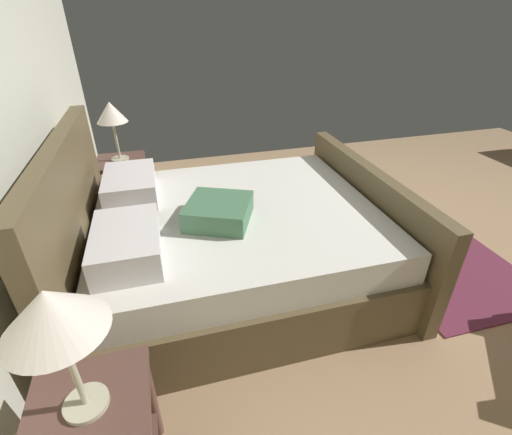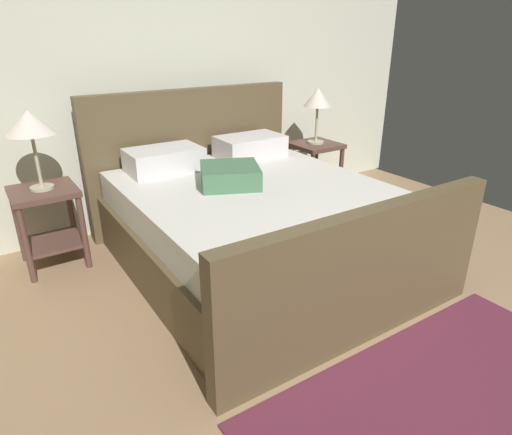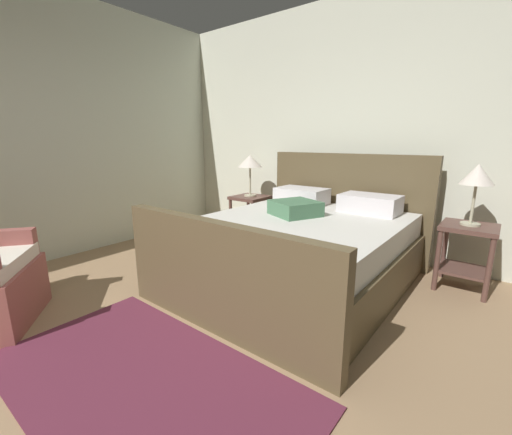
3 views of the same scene
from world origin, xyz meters
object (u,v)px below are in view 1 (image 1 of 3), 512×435
Objects in this scene: bed at (231,241)px; table_lamp_left at (52,315)px; table_lamp_right at (111,114)px; nightstand_left at (99,435)px; nightstand_right at (124,179)px.

table_lamp_left is (-1.25, 0.81, 0.70)m from bed.
bed reaches higher than table_lamp_left.
table_lamp_right is 0.98× the size of table_lamp_left.
bed reaches higher than nightstand_left.
bed reaches higher than nightstand_right.
table_lamp_left is at bearing 135.00° from nightstand_left.
bed reaches higher than table_lamp_right.
nightstand_right is at bearing -0.65° from nightstand_left.
table_lamp_left reaches higher than nightstand_left.
bed is 3.68× the size of nightstand_right.
nightstand_left is at bearing 179.35° from nightstand_right.
bed is 3.68× the size of nightstand_left.
nightstand_right and nightstand_left have the same top height.
table_lamp_left is (-2.51, 0.03, 0.65)m from nightstand_right.
nightstand_left is (-2.51, 0.03, 0.00)m from nightstand_right.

